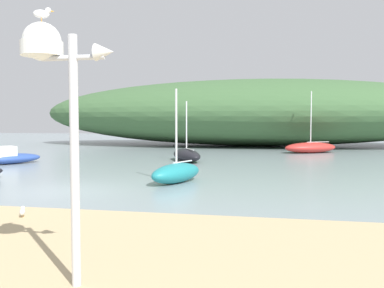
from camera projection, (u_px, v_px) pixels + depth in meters
ground_plane at (66, 191)px, 14.08m from camera, size 120.00×120.00×0.00m
distant_hill at (251, 113)px, 39.95m from camera, size 42.72×14.89×6.46m
mast_structure at (52, 67)px, 5.37m from camera, size 1.28×0.55×3.52m
seagull_on_radar at (42, 13)px, 5.36m from camera, size 0.25×0.20×0.20m
sailboat_far_left at (310, 147)px, 30.77m from camera, size 4.58×3.59×4.66m
motorboat_outer_mooring at (8, 157)px, 22.82m from camera, size 3.03×3.59×1.01m
sailboat_east_reach at (186, 155)px, 24.41m from camera, size 2.90×3.88×3.60m
sailboat_off_point at (176, 173)px, 15.89m from camera, size 2.01×3.06×3.66m
seagull_by_mast at (22, 211)px, 9.37m from camera, size 0.22×0.34×0.24m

